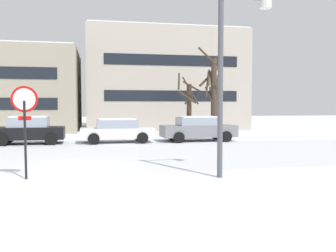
% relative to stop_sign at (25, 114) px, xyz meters
% --- Properties ---
extents(ground_plane, '(120.00, 120.00, 0.00)m').
position_rel_stop_sign_xyz_m(ground_plane, '(1.10, 1.42, -1.91)').
color(ground_plane, white).
extents(road_surface, '(80.00, 8.93, 0.00)m').
position_rel_stop_sign_xyz_m(road_surface, '(1.10, 4.89, -1.91)').
color(road_surface, silver).
rests_on(road_surface, ground).
extents(stop_sign, '(0.76, 0.13, 2.72)m').
position_rel_stop_sign_xyz_m(stop_sign, '(0.00, 0.00, 0.00)').
color(stop_sign, black).
rests_on(stop_sign, ground).
extents(street_lamp, '(1.66, 0.36, 5.50)m').
position_rel_stop_sign_xyz_m(street_lamp, '(5.95, -0.79, 1.46)').
color(street_lamp, '#4C4F54').
rests_on(street_lamp, ground).
extents(parked_car_black, '(3.88, 2.07, 1.57)m').
position_rel_stop_sign_xyz_m(parked_car_black, '(-1.72, 10.38, -1.12)').
color(parked_car_black, black).
rests_on(parked_car_black, ground).
extents(parked_car_white, '(4.24, 2.18, 1.40)m').
position_rel_stop_sign_xyz_m(parked_car_white, '(3.19, 10.26, -1.19)').
color(parked_car_white, white).
rests_on(parked_car_white, ground).
extents(parked_car_gray, '(4.52, 2.21, 1.51)m').
position_rel_stop_sign_xyz_m(parked_car_gray, '(8.10, 10.23, -1.14)').
color(parked_car_gray, slate).
rests_on(parked_car_gray, ground).
extents(tree_far_left, '(1.30, 1.48, 4.59)m').
position_rel_stop_sign_xyz_m(tree_far_left, '(10.10, 13.20, 0.41)').
color(tree_far_left, '#423326').
rests_on(tree_far_left, ground).
extents(tree_far_right, '(1.90, 2.02, 6.19)m').
position_rel_stop_sign_xyz_m(tree_far_right, '(9.97, 13.05, 1.06)').
color(tree_far_right, '#423326').
rests_on(tree_far_right, ground).
extents(tree_far_mid, '(1.62, 1.83, 4.53)m').
position_rel_stop_sign_xyz_m(tree_far_mid, '(8.41, 13.86, 0.25)').
color(tree_far_mid, '#423326').
rests_on(tree_far_mid, ground).
extents(building_far_right, '(14.22, 11.00, 9.03)m').
position_rel_stop_sign_xyz_m(building_far_right, '(8.31, 24.39, 2.60)').
color(building_far_right, '#B2A899').
rests_on(building_far_right, ground).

